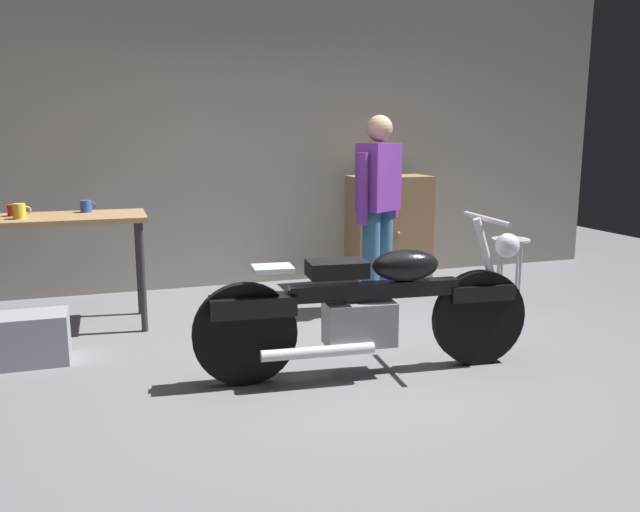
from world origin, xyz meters
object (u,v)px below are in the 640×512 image
Objects in this scene: shop_stool at (510,255)px; mug_yellow_tall at (20,211)px; motorcycle at (370,306)px; wooden_dresser at (389,230)px; person_standing at (378,205)px; storage_bin at (34,338)px; mug_red_diner at (14,210)px; mug_blue_enamel at (86,206)px.

mug_yellow_tall reaches higher than shop_stool.
motorcycle is 2.57m from wooden_dresser.
shop_stool is at bearing 126.37° from person_standing.
wooden_dresser reaches higher than shop_stool.
storage_bin is 1.16m from mug_red_diner.
mug_blue_enamel is at bearing 8.19° from mug_red_diner.
shop_stool is 3.92m from mug_yellow_tall.
storage_bin is (-2.69, -0.47, -0.76)m from person_standing.
wooden_dresser is at bearing 112.25° from shop_stool.
motorcycle is 1.99× the size of wooden_dresser.
mug_yellow_tall is 1.04× the size of mug_blue_enamel.
mug_red_diner is at bearing 147.09° from motorcycle.
mug_yellow_tall is (-3.86, 0.56, 0.46)m from shop_stool.
mug_red_diner is at bearing 108.21° from mug_yellow_tall.
mug_blue_enamel is (-3.40, 0.83, 0.45)m from shop_stool.
wooden_dresser is 9.19× the size of mug_red_diner.
mug_yellow_tall is 1.05× the size of mug_red_diner.
wooden_dresser is (1.16, 2.29, 0.10)m from motorcycle.
person_standing is 13.95× the size of mug_red_diner.
wooden_dresser is (-0.54, 1.32, 0.05)m from shop_stool.
mug_yellow_tall is at bearing -148.74° from mug_blue_enamel.
motorcycle is at bearing -116.87° from wooden_dresser.
shop_stool is at bearing -10.93° from mug_red_diner.
storage_bin is 1.02m from mug_yellow_tall.
storage_bin is at bearing 161.70° from motorcycle.
mug_red_diner is at bearing 169.07° from shop_stool.
mug_blue_enamel is at bearing -44.97° from person_standing.
mug_red_diner is (-3.92, 0.76, 0.45)m from shop_stool.
person_standing is 2.38m from mug_blue_enamel.
person_standing is at bearing 70.00° from motorcycle.
motorcycle is 2.26m from storage_bin.
storage_bin is 1.26m from mug_blue_enamel.
storage_bin is at bearing -156.42° from wooden_dresser.
person_standing is at bearing -119.40° from wooden_dresser.
shop_stool is (1.07, -0.38, -0.43)m from person_standing.
shop_stool is 3.77m from storage_bin.
mug_red_diner is (-0.07, 0.20, -0.01)m from mug_yellow_tall.
person_standing reaches higher than mug_blue_enamel.
wooden_dresser is 2.93m from mug_blue_enamel.
person_standing reaches higher than storage_bin.
wooden_dresser is (0.53, 0.94, -0.38)m from person_standing.
shop_stool is 5.07× the size of mug_yellow_tall.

